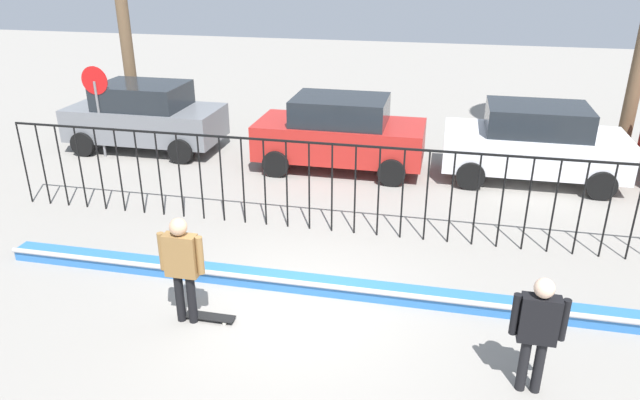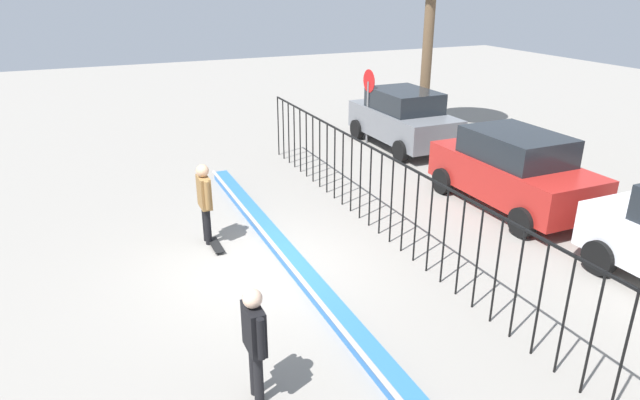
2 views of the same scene
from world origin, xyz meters
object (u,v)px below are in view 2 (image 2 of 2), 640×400
skateboarder (204,197)px  skateboard (216,245)px  parked_car_gray (403,118)px  parked_car_red (513,170)px  stop_sign (368,96)px  camera_operator (254,335)px

skateboarder → skateboard: (0.33, 0.09, -0.99)m
skateboard → parked_car_gray: (-5.00, 7.63, 0.91)m
skateboard → parked_car_gray: size_ratio=0.19×
skateboarder → parked_car_red: 7.38m
parked_car_red → stop_sign: (-6.57, -0.46, 0.64)m
skateboard → stop_sign: stop_sign is taller
skateboard → parked_car_red: bearing=86.9°
parked_car_gray → stop_sign: (-0.87, -0.87, 0.64)m
camera_operator → parked_car_red: parked_car_red is taller
camera_operator → stop_sign: size_ratio=0.67×
camera_operator → parked_car_red: 8.75m
camera_operator → parked_car_gray: size_ratio=0.39×
skateboarder → camera_operator: 5.03m
skateboarder → parked_car_red: size_ratio=0.41×
skateboard → stop_sign: bearing=133.5°
camera_operator → stop_sign: bearing=-11.2°
skateboard → camera_operator: 4.81m
parked_car_red → camera_operator: bearing=-64.7°
parked_car_gray → parked_car_red: size_ratio=1.00×
skateboard → camera_operator: (4.68, -0.58, 0.95)m
parked_car_gray → parked_car_red: (5.70, -0.41, 0.00)m
parked_car_red → skateboard: bearing=-97.3°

